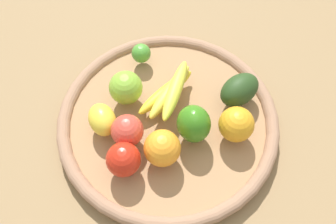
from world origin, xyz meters
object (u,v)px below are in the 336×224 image
at_px(orange_0, 236,124).
at_px(lime_0, 141,53).
at_px(banana_bunch, 170,91).
at_px(apple_1, 123,160).
at_px(apple_2, 127,131).
at_px(bell_pepper, 194,124).
at_px(orange_1, 162,148).
at_px(lemon_0, 102,120).
at_px(avocado, 239,90).
at_px(apple_0, 126,88).

bearing_deg(orange_0, lime_0, 89.42).
distance_m(banana_bunch, apple_1, 0.18).
xyz_separation_m(lime_0, apple_1, (-0.21, -0.17, 0.01)).
relative_size(orange_0, apple_2, 1.09).
bearing_deg(bell_pepper, lime_0, -174.44).
xyz_separation_m(banana_bunch, apple_1, (-0.18, -0.05, 0.01)).
distance_m(apple_2, orange_1, 0.08).
bearing_deg(lemon_0, apple_2, -74.66).
height_order(apple_2, orange_1, orange_1).
distance_m(orange_0, lemon_0, 0.27).
relative_size(apple_2, orange_1, 0.91).
bearing_deg(banana_bunch, avocado, -45.80).
bearing_deg(banana_bunch, orange_1, -142.43).
relative_size(bell_pepper, avocado, 0.90).
relative_size(apple_2, apple_1, 0.98).
relative_size(apple_2, lime_0, 1.50).
bearing_deg(apple_1, apple_2, 40.66).
bearing_deg(lemon_0, banana_bunch, -19.12).
height_order(apple_2, bell_pepper, bell_pepper).
relative_size(orange_1, lemon_0, 0.98).
bearing_deg(avocado, lemon_0, 147.90).
relative_size(orange_0, apple_1, 1.07).
distance_m(orange_0, orange_1, 0.16).
height_order(apple_0, banana_bunch, apple_0).
distance_m(orange_0, apple_1, 0.23).
bearing_deg(lemon_0, apple_1, -107.76).
relative_size(apple_0, bell_pepper, 0.86).
bearing_deg(lime_0, bell_pepper, -106.29).
relative_size(orange_0, avocado, 0.78).
bearing_deg(lemon_0, orange_0, -49.42).
relative_size(orange_1, avocado, 0.78).
relative_size(lime_0, lemon_0, 0.60).
bearing_deg(bell_pepper, orange_1, -74.94).
bearing_deg(apple_0, bell_pepper, -79.06).
distance_m(bell_pepper, apple_1, 0.15).
height_order(orange_0, apple_2, orange_0).
relative_size(banana_bunch, lime_0, 3.64).
bearing_deg(orange_0, orange_1, 153.66).
height_order(avocado, lime_0, avocado).
bearing_deg(bell_pepper, orange_0, 67.25).
bearing_deg(apple_1, banana_bunch, 15.11).
distance_m(apple_0, avocado, 0.24).
distance_m(apple_0, banana_bunch, 0.09).
bearing_deg(apple_0, apple_2, -131.29).
bearing_deg(bell_pepper, apple_1, -85.74).
bearing_deg(orange_0, avocado, 33.95).
bearing_deg(avocado, lime_0, 107.11).
distance_m(apple_2, apple_0, 0.10).
height_order(orange_0, banana_bunch, orange_0).
bearing_deg(apple_2, apple_0, 48.71).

